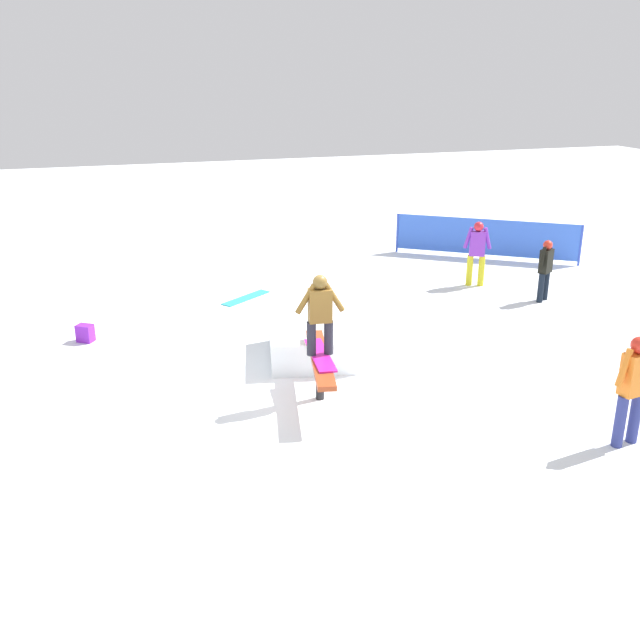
{
  "coord_description": "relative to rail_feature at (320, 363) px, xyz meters",
  "views": [
    {
      "loc": [
        9.88,
        -3.1,
        5.07
      ],
      "look_at": [
        0.0,
        0.0,
        1.34
      ],
      "focal_mm": 40.0,
      "sensor_mm": 36.0,
      "label": 1
    }
  ],
  "objects": [
    {
      "name": "loose_snowboard_cyan",
      "position": [
        -5.47,
        -0.06,
        -0.62
      ],
      "size": [
        1.02,
        1.26,
        0.02
      ],
      "primitive_type": "cube",
      "rotation": [
        0.0,
        0.0,
        2.2
      ],
      "color": "#2EB7C4",
      "rests_on": "ground"
    },
    {
      "name": "bystander_black",
      "position": [
        -3.29,
        6.32,
        0.16
      ],
      "size": [
        0.38,
        0.56,
        1.4
      ],
      "rotation": [
        0.0,
        0.0,
        5.25
      ],
      "color": "black",
      "rests_on": "ground"
    },
    {
      "name": "backpack_on_snow",
      "position": [
        -3.75,
        -3.58,
        -0.46
      ],
      "size": [
        0.35,
        0.37,
        0.34
      ],
      "primitive_type": "cube",
      "rotation": [
        0.0,
        0.0,
        4.13
      ],
      "color": "purple",
      "rests_on": "ground"
    },
    {
      "name": "bystander_orange",
      "position": [
        2.67,
        3.68,
        0.28
      ],
      "size": [
        0.28,
        0.69,
        1.62
      ],
      "rotation": [
        0.0,
        0.0,
        4.86
      ],
      "color": "navy",
      "rests_on": "ground"
    },
    {
      "name": "safety_fence",
      "position": [
        -7.01,
        6.97,
        -0.03
      ],
      "size": [
        2.9,
        4.09,
        1.1
      ],
      "rotation": [
        0.0,
        0.0,
        4.1
      ],
      "color": "blue",
      "rests_on": "ground"
    },
    {
      "name": "main_rider_on_rail",
      "position": [
        0.0,
        0.0,
        0.77
      ],
      "size": [
        1.38,
        0.78,
        1.32
      ],
      "rotation": [
        0.0,
        0.0,
        -0.11
      ],
      "color": "#D01D96",
      "rests_on": "rail_feature"
    },
    {
      "name": "rail_feature",
      "position": [
        0.0,
        0.0,
        0.0
      ],
      "size": [
        2.3,
        0.76,
        0.74
      ],
      "rotation": [
        0.0,
        0.0,
        -0.21
      ],
      "color": "black",
      "rests_on": "ground"
    },
    {
      "name": "snow_kicker_ramp",
      "position": [
        -1.7,
        0.37,
        -0.33
      ],
      "size": [
        2.08,
        1.85,
        0.59
      ],
      "primitive_type": "cube",
      "rotation": [
        0.0,
        0.0,
        -0.21
      ],
      "color": "white",
      "rests_on": "ground"
    },
    {
      "name": "bystander_purple",
      "position": [
        -4.82,
        5.46,
        0.25
      ],
      "size": [
        0.37,
        0.64,
        1.57
      ],
      "rotation": [
        0.0,
        0.0,
        4.27
      ],
      "color": "gold",
      "rests_on": "ground"
    },
    {
      "name": "ground_plane",
      "position": [
        0.0,
        0.0,
        -0.63
      ],
      "size": [
        60.0,
        60.0,
        0.0
      ],
      "primitive_type": "plane",
      "color": "white"
    }
  ]
}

